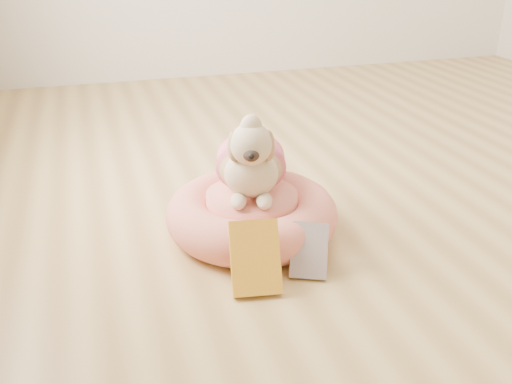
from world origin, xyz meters
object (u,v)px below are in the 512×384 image
object	(u,v)px
dog	(251,147)
pet_bed	(252,214)
book_white	(309,250)
book_yellow	(255,258)

from	to	relation	value
dog	pet_bed	bearing A→B (deg)	-86.04
pet_bed	book_white	bearing A→B (deg)	-71.57
book_yellow	book_white	size ratio (longest dim) A/B	1.27
book_yellow	book_white	xyz separation A→B (m)	(0.18, 0.03, -0.03)
pet_bed	dog	xyz separation A→B (m)	(0.01, 0.03, 0.24)
dog	book_yellow	xyz separation A→B (m)	(-0.09, -0.36, -0.21)
dog	book_white	world-z (taller)	dog
dog	book_white	distance (m)	0.41
pet_bed	dog	distance (m)	0.24
pet_bed	dog	world-z (taller)	dog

